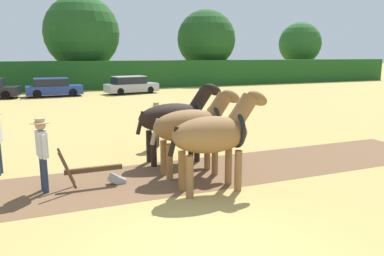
% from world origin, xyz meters
% --- Properties ---
extents(plowed_furrow_strip, '(23.94, 3.24, 0.01)m').
position_xyz_m(plowed_furrow_strip, '(-2.11, 4.30, 0.00)').
color(plowed_furrow_strip, brown).
rests_on(plowed_furrow_strip, ground).
extents(hedgerow, '(79.29, 1.85, 2.70)m').
position_xyz_m(hedgerow, '(0.00, 31.87, 1.35)').
color(hedgerow, '#1E511E').
rests_on(hedgerow, ground).
extents(tree_center_left, '(7.51, 7.51, 9.17)m').
position_xyz_m(tree_center_left, '(2.46, 35.18, 5.41)').
color(tree_center_left, '#4C3823').
rests_on(tree_center_left, ground).
extents(tree_center, '(6.64, 6.64, 8.32)m').
position_xyz_m(tree_center, '(16.19, 34.91, 4.99)').
color(tree_center, brown).
rests_on(tree_center, ground).
extents(tree_center_right, '(5.46, 5.46, 7.42)m').
position_xyz_m(tree_center_right, '(30.11, 35.78, 4.68)').
color(tree_center_right, '#4C3823').
rests_on(tree_center_right, ground).
extents(draft_horse_lead_left, '(2.68, 0.96, 2.50)m').
position_xyz_m(draft_horse_lead_left, '(1.57, 2.87, 1.41)').
color(draft_horse_lead_left, brown).
rests_on(draft_horse_lead_left, ground).
extents(draft_horse_lead_right, '(2.71, 0.96, 2.40)m').
position_xyz_m(draft_horse_lead_right, '(1.59, 4.25, 1.38)').
color(draft_horse_lead_right, brown).
rests_on(draft_horse_lead_right, ground).
extents(draft_horse_trail_left, '(2.85, 0.96, 2.47)m').
position_xyz_m(draft_horse_trail_left, '(1.61, 5.62, 1.39)').
color(draft_horse_trail_left, black).
rests_on(draft_horse_trail_left, ground).
extents(plow, '(1.65, 0.47, 1.13)m').
position_xyz_m(plow, '(-0.98, 4.29, 0.32)').
color(plow, '#4C331E').
rests_on(plow, ground).
extents(farmer_at_plow, '(0.46, 0.69, 1.81)m').
position_xyz_m(farmer_at_plow, '(-2.28, 4.40, 1.08)').
color(farmer_at_plow, '#28334C').
rests_on(farmer_at_plow, ground).
extents(farmer_beside_team, '(0.41, 0.56, 1.63)m').
position_xyz_m(farmer_beside_team, '(1.58, 7.60, 0.94)').
color(farmer_beside_team, '#38332D').
rests_on(farmer_beside_team, ground).
extents(parked_car_center_left, '(4.27, 1.80, 1.45)m').
position_xyz_m(parked_car_center_left, '(-0.97, 26.77, 0.70)').
color(parked_car_center_left, navy).
rests_on(parked_car_center_left, ground).
extents(parked_car_center, '(4.67, 2.51, 1.49)m').
position_xyz_m(parked_car_center, '(5.24, 26.55, 0.71)').
color(parked_car_center, '#A8A8B2').
rests_on(parked_car_center, ground).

